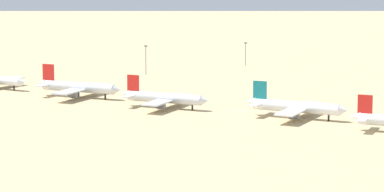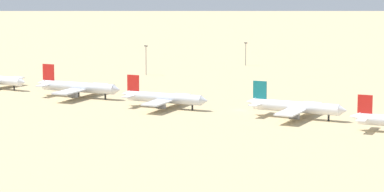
{
  "view_description": "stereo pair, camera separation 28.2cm",
  "coord_description": "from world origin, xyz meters",
  "px_view_note": "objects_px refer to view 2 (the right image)",
  "views": [
    {
      "loc": [
        172.07,
        -296.26,
        58.19
      ],
      "look_at": [
        -14.08,
        -12.47,
        6.0
      ],
      "focal_mm": 83.91,
      "sensor_mm": 36.0,
      "label": 1
    },
    {
      "loc": [
        172.3,
        -296.11,
        58.19
      ],
      "look_at": [
        -14.08,
        -12.47,
        6.0
      ],
      "focal_mm": 83.91,
      "sensor_mm": 36.0,
      "label": 2
    }
  ],
  "objects_px": {
    "parked_jet_red_2": "(78,87)",
    "light_pole_mid": "(246,52)",
    "light_pole_west": "(146,58)",
    "parked_jet_teal_4": "(295,107)",
    "parked_jet_red_3": "(164,98)"
  },
  "relations": [
    {
      "from": "light_pole_west",
      "to": "light_pole_mid",
      "type": "height_order",
      "value": "light_pole_west"
    },
    {
      "from": "parked_jet_red_3",
      "to": "light_pole_mid",
      "type": "bearing_deg",
      "value": 98.27
    },
    {
      "from": "parked_jet_red_3",
      "to": "parked_jet_teal_4",
      "type": "bearing_deg",
      "value": -0.34
    },
    {
      "from": "parked_jet_red_3",
      "to": "parked_jet_teal_4",
      "type": "relative_size",
      "value": 0.96
    },
    {
      "from": "parked_jet_red_2",
      "to": "light_pole_mid",
      "type": "bearing_deg",
      "value": 80.38
    },
    {
      "from": "light_pole_west",
      "to": "parked_jet_teal_4",
      "type": "bearing_deg",
      "value": -30.61
    },
    {
      "from": "light_pole_mid",
      "to": "light_pole_west",
      "type": "bearing_deg",
      "value": -109.44
    },
    {
      "from": "parked_jet_red_2",
      "to": "light_pole_mid",
      "type": "height_order",
      "value": "parked_jet_red_2"
    },
    {
      "from": "parked_jet_teal_4",
      "to": "light_pole_west",
      "type": "bearing_deg",
      "value": 142.43
    },
    {
      "from": "parked_jet_red_2",
      "to": "parked_jet_red_3",
      "type": "bearing_deg",
      "value": -12.12
    },
    {
      "from": "parked_jet_teal_4",
      "to": "light_pole_mid",
      "type": "distance_m",
      "value": 164.99
    },
    {
      "from": "parked_jet_red_2",
      "to": "parked_jet_teal_4",
      "type": "xyz_separation_m",
      "value": [
        99.4,
        5.56,
        -0.16
      ]
    },
    {
      "from": "light_pole_west",
      "to": "light_pole_mid",
      "type": "bearing_deg",
      "value": 70.56
    },
    {
      "from": "parked_jet_red_3",
      "to": "light_pole_west",
      "type": "relative_size",
      "value": 2.54
    },
    {
      "from": "parked_jet_red_2",
      "to": "light_pole_west",
      "type": "height_order",
      "value": "light_pole_west"
    }
  ]
}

